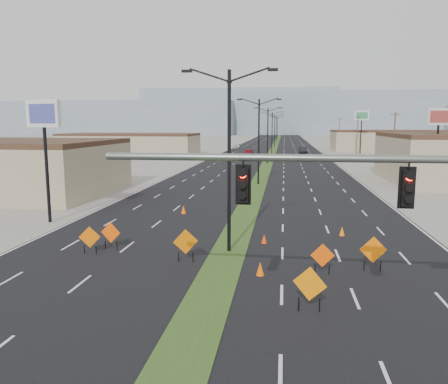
# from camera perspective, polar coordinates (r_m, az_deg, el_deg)

# --- Properties ---
(ground) EXTENTS (600.00, 600.00, 0.00)m
(ground) POSITION_cam_1_polar(r_m,az_deg,el_deg) (14.01, -5.96, -21.82)
(ground) COLOR gray
(ground) RESTS_ON ground
(road_surface) EXTENTS (25.00, 400.00, 0.02)m
(road_surface) POSITION_cam_1_polar(r_m,az_deg,el_deg) (111.95, 6.31, 5.18)
(road_surface) COLOR black
(road_surface) RESTS_ON ground
(median_strip) EXTENTS (2.00, 400.00, 0.04)m
(median_strip) POSITION_cam_1_polar(r_m,az_deg,el_deg) (111.95, 6.31, 5.18)
(median_strip) COLOR #2B4E1B
(median_strip) RESTS_ON ground
(building_sw_far) EXTENTS (30.00, 14.00, 4.50)m
(building_sw_far) POSITION_cam_1_polar(r_m,az_deg,el_deg) (102.93, -12.12, 5.97)
(building_sw_far) COLOR tan
(building_sw_far) RESTS_ON ground
(building_se_far) EXTENTS (44.00, 16.00, 5.00)m
(building_se_far) POSITION_cam_1_polar(r_m,az_deg,el_deg) (126.71, 24.00, 6.03)
(building_se_far) COLOR tan
(building_se_far) RESTS_ON ground
(mesa_west) EXTENTS (180.00, 50.00, 22.00)m
(mesa_west) POSITION_cam_1_polar(r_m,az_deg,el_deg) (316.56, -15.25, 9.28)
(mesa_west) COLOR gray
(mesa_west) RESTS_ON ground
(mesa_center) EXTENTS (220.00, 50.00, 28.00)m
(mesa_center) POSITION_cam_1_polar(r_m,az_deg,el_deg) (313.95, 14.81, 9.86)
(mesa_center) COLOR gray
(mesa_center) RESTS_ON ground
(mesa_backdrop) EXTENTS (140.00, 50.00, 32.00)m
(mesa_backdrop) POSITION_cam_1_polar(r_m,az_deg,el_deg) (333.43, 2.17, 10.41)
(mesa_backdrop) COLOR gray
(mesa_backdrop) RESTS_ON ground
(streetlight_0) EXTENTS (5.15, 0.24, 10.02)m
(streetlight_0) POSITION_cam_1_polar(r_m,az_deg,el_deg) (23.93, 0.67, 4.76)
(streetlight_0) COLOR black
(streetlight_0) RESTS_ON ground
(streetlight_1) EXTENTS (5.15, 0.24, 10.02)m
(streetlight_1) POSITION_cam_1_polar(r_m,az_deg,el_deg) (51.79, 4.56, 6.96)
(streetlight_1) COLOR black
(streetlight_1) RESTS_ON ground
(streetlight_2) EXTENTS (5.15, 0.24, 10.02)m
(streetlight_2) POSITION_cam_1_polar(r_m,az_deg,el_deg) (79.75, 5.73, 7.61)
(streetlight_2) COLOR black
(streetlight_2) RESTS_ON ground
(streetlight_3) EXTENTS (5.15, 0.24, 10.02)m
(streetlight_3) POSITION_cam_1_polar(r_m,az_deg,el_deg) (107.73, 6.30, 7.92)
(streetlight_3) COLOR black
(streetlight_3) RESTS_ON ground
(streetlight_4) EXTENTS (5.15, 0.24, 10.02)m
(streetlight_4) POSITION_cam_1_polar(r_m,az_deg,el_deg) (135.72, 6.63, 8.11)
(streetlight_4) COLOR black
(streetlight_4) RESTS_ON ground
(streetlight_5) EXTENTS (5.15, 0.24, 10.02)m
(streetlight_5) POSITION_cam_1_polar(r_m,az_deg,el_deg) (163.72, 6.85, 8.23)
(streetlight_5) COLOR black
(streetlight_5) RESTS_ON ground
(streetlight_6) EXTENTS (5.15, 0.24, 10.02)m
(streetlight_6) POSITION_cam_1_polar(r_m,az_deg,el_deg) (191.71, 7.00, 8.31)
(streetlight_6) COLOR black
(streetlight_6) RESTS_ON ground
(utility_pole_1) EXTENTS (1.60, 0.20, 9.00)m
(utility_pole_1) POSITION_cam_1_polar(r_m,az_deg,el_deg) (73.72, 21.31, 6.37)
(utility_pole_1) COLOR #4C3823
(utility_pole_1) RESTS_ON ground
(utility_pole_2) EXTENTS (1.60, 0.20, 9.00)m
(utility_pole_2) POSITION_cam_1_polar(r_m,az_deg,el_deg) (108.06, 17.02, 7.20)
(utility_pole_2) COLOR #4C3823
(utility_pole_2) RESTS_ON ground
(utility_pole_3) EXTENTS (1.60, 0.20, 9.00)m
(utility_pole_3) POSITION_cam_1_polar(r_m,az_deg,el_deg) (142.72, 14.80, 7.61)
(utility_pole_3) COLOR #4C3823
(utility_pole_3) RESTS_ON ground
(car_left) EXTENTS (2.47, 4.85, 1.58)m
(car_left) POSITION_cam_1_polar(r_m,az_deg,el_deg) (98.11, 3.20, 5.17)
(car_left) COLOR maroon
(car_left) RESTS_ON ground
(car_mid) EXTENTS (2.03, 4.91, 1.58)m
(car_mid) POSITION_cam_1_polar(r_m,az_deg,el_deg) (109.58, 10.25, 5.43)
(car_mid) COLOR black
(car_mid) RESTS_ON ground
(car_far) EXTENTS (1.83, 4.45, 1.29)m
(car_far) POSITION_cam_1_polar(r_m,az_deg,el_deg) (127.15, 1.68, 5.96)
(car_far) COLOR silver
(car_far) RESTS_ON ground
(construction_sign_0) EXTENTS (1.18, 0.22, 1.58)m
(construction_sign_0) POSITION_cam_1_polar(r_m,az_deg,el_deg) (25.25, -17.14, -5.77)
(construction_sign_0) COLOR #E05E04
(construction_sign_0) RESTS_ON ground
(construction_sign_1) EXTENTS (1.19, 0.22, 1.59)m
(construction_sign_1) POSITION_cam_1_polar(r_m,az_deg,el_deg) (25.88, -14.58, -5.28)
(construction_sign_1) COLOR #F74F05
(construction_sign_1) RESTS_ON ground
(construction_sign_2) EXTENTS (1.21, 0.59, 1.75)m
(construction_sign_2) POSITION_cam_1_polar(r_m,az_deg,el_deg) (22.89, -5.04, -6.62)
(construction_sign_2) COLOR #D66704
(construction_sign_2) RESTS_ON ground
(construction_sign_3) EXTENTS (1.14, 0.13, 1.52)m
(construction_sign_3) POSITION_cam_1_polar(r_m,az_deg,el_deg) (21.52, 12.74, -8.23)
(construction_sign_3) COLOR #F24E05
(construction_sign_3) RESTS_ON ground
(construction_sign_4) EXTENTS (1.26, 0.58, 1.80)m
(construction_sign_4) POSITION_cam_1_polar(r_m,az_deg,el_deg) (17.29, 11.13, -11.87)
(construction_sign_4) COLOR orange
(construction_sign_4) RESTS_ON ground
(construction_sign_5) EXTENTS (1.32, 0.15, 1.76)m
(construction_sign_5) POSITION_cam_1_polar(r_m,az_deg,el_deg) (22.59, 18.91, -7.29)
(construction_sign_5) COLOR orange
(construction_sign_5) RESTS_ON ground
(cone_0) EXTENTS (0.46, 0.46, 0.57)m
(cone_0) POSITION_cam_1_polar(r_m,az_deg,el_deg) (26.55, 5.26, -6.11)
(cone_0) COLOR #EF3E05
(cone_0) RESTS_ON ground
(cone_1) EXTENTS (0.53, 0.53, 0.67)m
(cone_1) POSITION_cam_1_polar(r_m,az_deg,el_deg) (21.10, 4.75, -9.97)
(cone_1) COLOR #F05705
(cone_1) RESTS_ON ground
(cone_2) EXTENTS (0.45, 0.45, 0.59)m
(cone_2) POSITION_cam_1_polar(r_m,az_deg,el_deg) (29.21, 15.16, -4.98)
(cone_2) COLOR orange
(cone_2) RESTS_ON ground
(cone_3) EXTENTS (0.45, 0.45, 0.68)m
(cone_3) POSITION_cam_1_polar(r_m,az_deg,el_deg) (35.16, -5.31, -2.30)
(cone_3) COLOR #FF5A05
(cone_3) RESTS_ON ground
(pole_sign_west) EXTENTS (2.88, 1.04, 8.83)m
(pole_sign_west) POSITION_cam_1_polar(r_m,az_deg,el_deg) (33.89, -22.47, 8.25)
(pole_sign_west) COLOR black
(pole_sign_west) RESTS_ON ground
(pole_sign_east_near) EXTENTS (2.91, 1.08, 8.95)m
(pole_sign_east_near) POSITION_cam_1_polar(r_m,az_deg,el_deg) (56.57, 26.24, 8.12)
(pole_sign_east_near) COLOR black
(pole_sign_east_near) RESTS_ON ground
(pole_sign_east_far) EXTENTS (3.34, 1.06, 10.26)m
(pole_sign_east_far) POSITION_cam_1_polar(r_m,az_deg,el_deg) (110.77, 17.55, 9.15)
(pole_sign_east_far) COLOR black
(pole_sign_east_far) RESTS_ON ground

